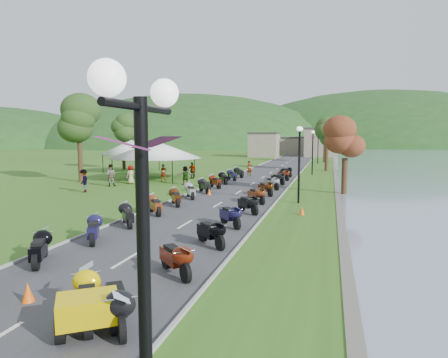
% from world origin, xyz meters
% --- Properties ---
extents(ground, '(400.00, 400.00, 0.00)m').
position_xyz_m(ground, '(0.00, 0.00, 0.00)').
color(ground, '#407320').
rests_on(ground, ground).
extents(road, '(7.00, 120.00, 0.02)m').
position_xyz_m(road, '(0.00, 40.00, 0.01)').
color(road, '#3E3E41').
rests_on(road, ground).
extents(hills_backdrop, '(360.00, 120.00, 76.00)m').
position_xyz_m(hills_backdrop, '(0.00, 200.00, 0.00)').
color(hills_backdrop, '#285621').
rests_on(hills_backdrop, ground).
extents(far_building, '(18.00, 16.00, 5.00)m').
position_xyz_m(far_building, '(-2.00, 85.00, 2.50)').
color(far_building, gray).
rests_on(far_building, ground).
extents(yellow_trike, '(2.69, 2.93, 1.14)m').
position_xyz_m(yellow_trike, '(1.51, -0.59, 0.57)').
color(yellow_trike, '#F8D302').
rests_on(yellow_trike, ground).
extents(moto_row_left, '(2.60, 38.89, 1.10)m').
position_xyz_m(moto_row_left, '(-2.63, 15.03, 0.55)').
color(moto_row_left, '#331411').
rests_on(moto_row_left, ground).
extents(moto_row_right, '(2.60, 38.24, 1.10)m').
position_xyz_m(moto_row_right, '(2.37, 17.34, 0.55)').
color(moto_row_right, '#331411').
rests_on(moto_row_right, ground).
extents(streetlamp_near, '(1.40, 1.40, 5.00)m').
position_xyz_m(streetlamp_near, '(5.14, -4.88, 2.50)').
color(streetlamp_near, black).
rests_on(streetlamp_near, ground).
extents(vendor_tent_main, '(6.30, 6.30, 4.00)m').
position_xyz_m(vendor_tent_main, '(-10.46, 29.35, 2.00)').
color(vendor_tent_main, white).
rests_on(vendor_tent_main, ground).
extents(vendor_tent_side, '(5.11, 5.11, 4.00)m').
position_xyz_m(vendor_tent_side, '(-17.17, 36.94, 2.00)').
color(vendor_tent_side, white).
rests_on(vendor_tent_side, ground).
extents(tree_park_left, '(3.56, 3.56, 9.89)m').
position_xyz_m(tree_park_left, '(-16.51, 25.27, 4.94)').
color(tree_park_left, '#31521E').
rests_on(tree_park_left, ground).
extents(tree_lakeside, '(2.26, 2.26, 6.28)m').
position_xyz_m(tree_lakeside, '(8.05, 23.33, 3.14)').
color(tree_lakeside, '#31521E').
rests_on(tree_lakeside, ground).
extents(pedestrian_a, '(0.76, 0.70, 1.70)m').
position_xyz_m(pedestrian_a, '(-8.82, 27.60, 0.00)').
color(pedestrian_a, slate).
rests_on(pedestrian_a, ground).
extents(pedestrian_b, '(1.08, 0.84, 1.97)m').
position_xyz_m(pedestrian_b, '(-11.88, 22.94, 0.00)').
color(pedestrian_b, slate).
rests_on(pedestrian_b, ground).
extents(pedestrian_c, '(0.81, 1.27, 1.83)m').
position_xyz_m(pedestrian_c, '(-11.87, 18.95, 0.00)').
color(pedestrian_c, slate).
rests_on(pedestrian_c, ground).
extents(traffic_cone_near, '(0.35, 0.35, 0.54)m').
position_xyz_m(traffic_cone_near, '(-0.73, 0.04, 0.27)').
color(traffic_cone_near, '#F2590C').
rests_on(traffic_cone_near, ground).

